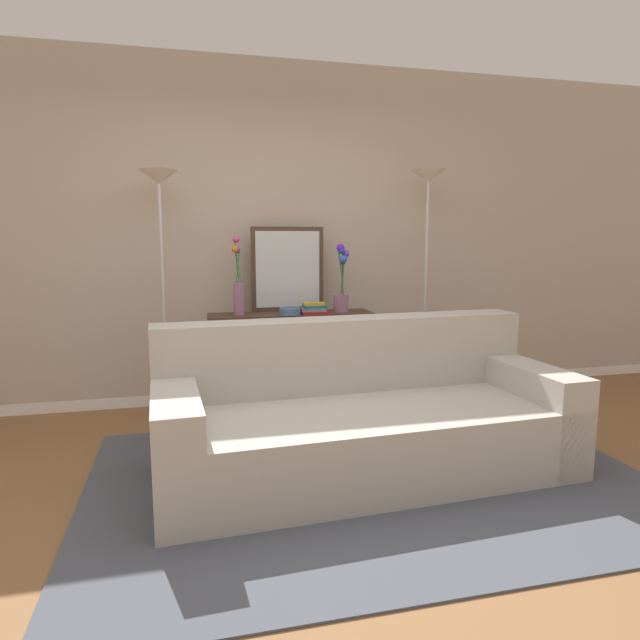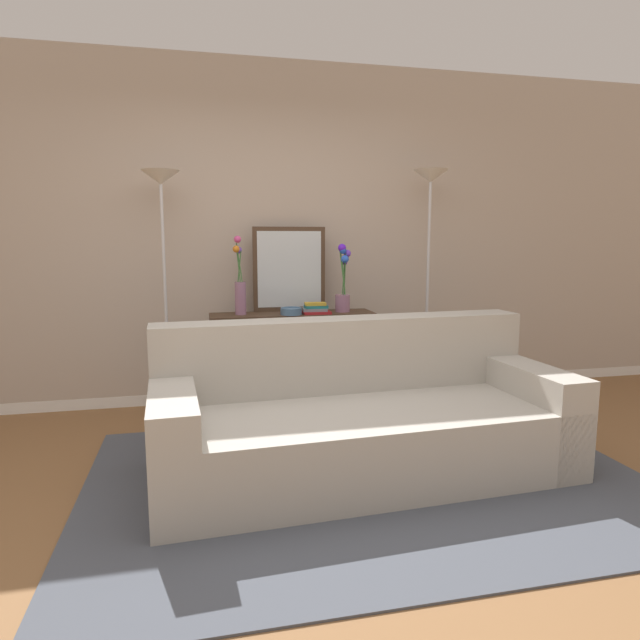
# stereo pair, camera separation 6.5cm
# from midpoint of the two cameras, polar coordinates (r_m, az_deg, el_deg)

# --- Properties ---
(ground_plane) EXTENTS (16.00, 16.00, 0.02)m
(ground_plane) POSITION_cam_midpoint_polar(r_m,az_deg,el_deg) (2.89, -1.93, -20.15)
(ground_plane) COLOR brown
(back_wall) EXTENTS (12.00, 0.15, 2.82)m
(back_wall) POSITION_cam_midpoint_polar(r_m,az_deg,el_deg) (4.71, -7.58, 8.75)
(back_wall) COLOR white
(back_wall) RESTS_ON ground
(area_rug) EXTENTS (3.16, 2.18, 0.01)m
(area_rug) POSITION_cam_midpoint_polar(r_m,az_deg,el_deg) (3.29, 4.69, -16.20)
(area_rug) COLOR #474C56
(area_rug) RESTS_ON ground
(couch) EXTENTS (2.43, 1.11, 0.88)m
(couch) POSITION_cam_midpoint_polar(r_m,az_deg,el_deg) (3.32, 3.78, -10.34)
(couch) COLOR #ADA89E
(couch) RESTS_ON ground
(console_table) EXTENTS (1.31, 0.33, 0.79)m
(console_table) POSITION_cam_midpoint_polar(r_m,az_deg,el_deg) (4.44, -3.41, -2.42)
(console_table) COLOR #473323
(console_table) RESTS_ON ground
(floor_lamp_left) EXTENTS (0.28, 0.28, 1.87)m
(floor_lamp_left) POSITION_cam_midpoint_polar(r_m,az_deg,el_deg) (4.28, -16.68, 9.38)
(floor_lamp_left) COLOR silver
(floor_lamp_left) RESTS_ON ground
(floor_lamp_right) EXTENTS (0.28, 0.28, 1.94)m
(floor_lamp_right) POSITION_cam_midpoint_polar(r_m,az_deg,el_deg) (4.69, 10.70, 10.06)
(floor_lamp_right) COLOR silver
(floor_lamp_right) RESTS_ON ground
(wall_mirror) EXTENTS (0.60, 0.02, 0.69)m
(wall_mirror) POSITION_cam_midpoint_polar(r_m,az_deg,el_deg) (4.50, -3.79, 5.29)
(wall_mirror) COLOR #473323
(wall_mirror) RESTS_ON console_table
(vase_tall_flowers) EXTENTS (0.10, 0.12, 0.61)m
(vase_tall_flowers) POSITION_cam_midpoint_polar(r_m,az_deg,el_deg) (4.33, -8.91, 3.33)
(vase_tall_flowers) COLOR gray
(vase_tall_flowers) RESTS_ON console_table
(vase_short_flowers) EXTENTS (0.13, 0.13, 0.55)m
(vase_short_flowers) POSITION_cam_midpoint_polar(r_m,az_deg,el_deg) (4.46, 1.84, 3.50)
(vase_short_flowers) COLOR gray
(vase_short_flowers) RESTS_ON console_table
(fruit_bowl) EXTENTS (0.17, 0.17, 0.06)m
(fruit_bowl) POSITION_cam_midpoint_polar(r_m,az_deg,el_deg) (4.30, -3.58, 0.93)
(fruit_bowl) COLOR #4C7093
(fruit_bowl) RESTS_ON console_table
(book_stack) EXTENTS (0.22, 0.17, 0.09)m
(book_stack) POSITION_cam_midpoint_polar(r_m,az_deg,el_deg) (4.36, -1.02, 1.18)
(book_stack) COLOR maroon
(book_stack) RESTS_ON console_table
(book_row_under_console) EXTENTS (0.37, 0.17, 0.13)m
(book_row_under_console) POSITION_cam_midpoint_polar(r_m,az_deg,el_deg) (4.51, -7.86, -8.65)
(book_row_under_console) COLOR slate
(book_row_under_console) RESTS_ON ground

